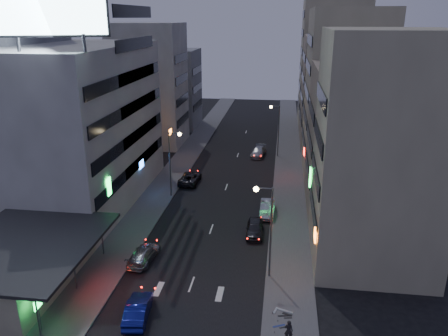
% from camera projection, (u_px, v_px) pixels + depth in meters
% --- Properties ---
extents(ground, '(180.00, 180.00, 0.00)m').
position_uv_depth(ground, '(180.00, 315.00, 32.17)').
color(ground, black).
rests_on(ground, ground).
extents(sidewalk_left, '(4.00, 120.00, 0.12)m').
position_uv_depth(sidewalk_left, '(174.00, 173.00, 61.27)').
color(sidewalk_left, '#4C4C4F').
rests_on(sidewalk_left, ground).
extents(sidewalk_right, '(4.00, 120.00, 0.12)m').
position_uv_depth(sidewalk_right, '(289.00, 179.00, 59.21)').
color(sidewalk_right, '#4C4C4F').
rests_on(sidewalk_right, ground).
extents(food_court, '(11.00, 13.00, 3.88)m').
position_uv_depth(food_court, '(17.00, 264.00, 35.18)').
color(food_court, '#AFA789').
rests_on(food_court, ground).
extents(white_building, '(14.00, 24.00, 18.00)m').
position_uv_depth(white_building, '(73.00, 126.00, 50.14)').
color(white_building, beige).
rests_on(white_building, ground).
extents(grey_tower, '(10.00, 14.00, 34.00)m').
position_uv_depth(grey_tower, '(5.00, 51.00, 51.48)').
color(grey_tower, gray).
rests_on(grey_tower, ground).
extents(shophouse_near, '(10.00, 11.00, 20.00)m').
position_uv_depth(shophouse_near, '(379.00, 153.00, 36.81)').
color(shophouse_near, '#AFA789').
rests_on(shophouse_near, ground).
extents(shophouse_mid, '(11.00, 12.00, 16.00)m').
position_uv_depth(shophouse_mid, '(361.00, 140.00, 48.16)').
color(shophouse_mid, gray).
rests_on(shophouse_mid, ground).
extents(shophouse_far, '(10.00, 14.00, 22.00)m').
position_uv_depth(shophouse_far, '(344.00, 93.00, 59.42)').
color(shophouse_far, '#AFA789').
rests_on(shophouse_far, ground).
extents(far_left_a, '(11.00, 10.00, 20.00)m').
position_uv_depth(far_left_a, '(150.00, 85.00, 73.02)').
color(far_left_a, beige).
rests_on(far_left_a, ground).
extents(far_left_b, '(12.00, 10.00, 15.00)m').
position_uv_depth(far_left_b, '(167.00, 89.00, 86.08)').
color(far_left_b, gray).
rests_on(far_left_b, ground).
extents(far_right_a, '(11.00, 12.00, 18.00)m').
position_uv_depth(far_right_a, '(335.00, 91.00, 74.05)').
color(far_right_a, gray).
rests_on(far_right_a, ground).
extents(far_right_b, '(12.00, 12.00, 24.00)m').
position_uv_depth(far_right_b, '(332.00, 64.00, 86.11)').
color(far_right_b, '#AFA789').
rests_on(far_right_b, ground).
extents(billboard, '(9.52, 3.75, 6.20)m').
position_uv_depth(billboard, '(46.00, 6.00, 36.09)').
color(billboard, '#595B60').
rests_on(billboard, white_building).
extents(street_lamp_right_near, '(1.60, 0.44, 8.02)m').
position_uv_depth(street_lamp_right_near, '(266.00, 219.00, 35.28)').
color(street_lamp_right_near, '#595B60').
rests_on(street_lamp_right_near, sidewalk_right).
extents(street_lamp_left, '(1.60, 0.44, 8.02)m').
position_uv_depth(street_lamp_left, '(173.00, 155.00, 51.77)').
color(street_lamp_left, '#595B60').
rests_on(street_lamp_left, sidewalk_left).
extents(street_lamp_right_far, '(1.60, 0.44, 8.02)m').
position_uv_depth(street_lamp_right_far, '(276.00, 123.00, 67.11)').
color(street_lamp_right_far, '#595B60').
rests_on(street_lamp_right_far, sidewalk_right).
extents(parked_car_right_near, '(1.80, 4.24, 1.43)m').
position_uv_depth(parked_car_right_near, '(255.00, 228.00, 43.90)').
color(parked_car_right_near, '#2A2A2F').
rests_on(parked_car_right_near, ground).
extents(parked_car_right_mid, '(1.59, 4.50, 1.48)m').
position_uv_depth(parked_car_right_mid, '(267.00, 208.00, 48.39)').
color(parked_car_right_mid, '#A9ADB1').
rests_on(parked_car_right_mid, ground).
extents(parked_car_left, '(2.49, 5.17, 1.42)m').
position_uv_depth(parked_car_left, '(190.00, 178.00, 57.68)').
color(parked_car_left, '#252529').
rests_on(parked_car_left, ground).
extents(parked_car_right_far, '(2.53, 5.04, 1.41)m').
position_uv_depth(parked_car_right_far, '(258.00, 152.00, 68.86)').
color(parked_car_right_far, gray).
rests_on(parked_car_right_far, ground).
extents(road_car_blue, '(2.10, 4.58, 1.45)m').
position_uv_depth(road_car_blue, '(138.00, 310.00, 31.67)').
color(road_car_blue, navy).
rests_on(road_car_blue, ground).
extents(road_car_silver, '(2.25, 4.76, 1.34)m').
position_uv_depth(road_car_silver, '(144.00, 254.00, 39.18)').
color(road_car_silver, '#9B9EA2').
rests_on(road_car_silver, ground).
extents(person, '(0.61, 0.42, 1.60)m').
position_uv_depth(person, '(289.00, 331.00, 29.24)').
color(person, black).
rests_on(person, sidewalk_right).
extents(scooter_black_a, '(0.97, 1.73, 1.01)m').
position_uv_depth(scooter_black_a, '(279.00, 336.00, 29.23)').
color(scooter_black_a, black).
rests_on(scooter_black_a, sidewalk_right).
extents(scooter_blue, '(1.14, 1.66, 0.97)m').
position_uv_depth(scooter_blue, '(285.00, 318.00, 30.97)').
color(scooter_blue, navy).
rests_on(scooter_blue, sidewalk_right).
extents(scooter_black_b, '(0.84, 1.69, 0.99)m').
position_uv_depth(scooter_black_b, '(291.00, 309.00, 31.90)').
color(scooter_black_b, black).
rests_on(scooter_black_b, sidewalk_right).
extents(scooter_silver_b, '(1.27, 2.11, 1.23)m').
position_uv_depth(scooter_silver_b, '(294.00, 305.00, 32.11)').
color(scooter_silver_b, '#B3B7BB').
rests_on(scooter_silver_b, sidewalk_right).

